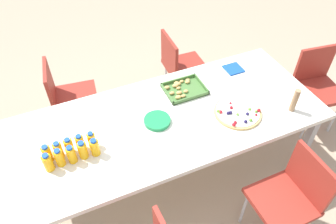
% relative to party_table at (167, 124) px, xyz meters
% --- Properties ---
extents(ground_plane, '(12.00, 12.00, 0.00)m').
position_rel_party_table_xyz_m(ground_plane, '(0.00, 0.00, -0.69)').
color(ground_plane, tan).
extents(party_table, '(2.41, 0.98, 0.75)m').
position_rel_party_table_xyz_m(party_table, '(0.00, 0.00, 0.00)').
color(party_table, silver).
rests_on(party_table, ground_plane).
extents(chair_far_left, '(0.45, 0.45, 0.83)m').
position_rel_party_table_xyz_m(chair_far_left, '(-0.63, 0.87, -0.19)').
color(chair_far_left, maroon).
rests_on(chair_far_left, ground_plane).
extents(chair_near_right, '(0.40, 0.40, 0.83)m').
position_rel_party_table_xyz_m(chair_near_right, '(0.60, -0.81, -0.19)').
color(chair_near_right, maroon).
rests_on(chair_near_right, ground_plane).
extents(chair_far_right, '(0.42, 0.42, 0.83)m').
position_rel_party_table_xyz_m(chair_far_right, '(0.53, 0.87, -0.19)').
color(chair_far_right, maroon).
rests_on(chair_far_right, ground_plane).
extents(chair_end, '(0.45, 0.45, 0.83)m').
position_rel_party_table_xyz_m(chair_end, '(1.61, 0.07, -0.19)').
color(chair_end, maroon).
rests_on(chair_end, ground_plane).
extents(juice_bottle_0, '(0.06, 0.06, 0.14)m').
position_rel_party_table_xyz_m(juice_bottle_0, '(-0.88, -0.11, 0.12)').
color(juice_bottle_0, '#FAAD14').
rests_on(juice_bottle_0, party_table).
extents(juice_bottle_1, '(0.06, 0.06, 0.14)m').
position_rel_party_table_xyz_m(juice_bottle_1, '(-0.80, -0.10, 0.12)').
color(juice_bottle_1, '#F9AE14').
rests_on(juice_bottle_1, party_table).
extents(juice_bottle_2, '(0.06, 0.06, 0.14)m').
position_rel_party_table_xyz_m(juice_bottle_2, '(-0.73, -0.11, 0.12)').
color(juice_bottle_2, '#F9AC14').
rests_on(juice_bottle_2, party_table).
extents(juice_bottle_3, '(0.06, 0.06, 0.15)m').
position_rel_party_table_xyz_m(juice_bottle_3, '(-0.65, -0.10, 0.12)').
color(juice_bottle_3, '#F9AD14').
rests_on(juice_bottle_3, party_table).
extents(juice_bottle_4, '(0.06, 0.06, 0.14)m').
position_rel_party_table_xyz_m(juice_bottle_4, '(-0.57, -0.11, 0.12)').
color(juice_bottle_4, '#F9AE14').
rests_on(juice_bottle_4, party_table).
extents(juice_bottle_5, '(0.06, 0.06, 0.14)m').
position_rel_party_table_xyz_m(juice_bottle_5, '(-0.87, -0.03, 0.12)').
color(juice_bottle_5, '#FAAC14').
rests_on(juice_bottle_5, party_table).
extents(juice_bottle_6, '(0.06, 0.06, 0.14)m').
position_rel_party_table_xyz_m(juice_bottle_6, '(-0.80, -0.03, 0.12)').
color(juice_bottle_6, '#FAAD14').
rests_on(juice_bottle_6, party_table).
extents(juice_bottle_7, '(0.06, 0.06, 0.14)m').
position_rel_party_table_xyz_m(juice_bottle_7, '(-0.72, -0.03, 0.12)').
color(juice_bottle_7, '#FAAD14').
rests_on(juice_bottle_7, party_table).
extents(juice_bottle_8, '(0.06, 0.06, 0.13)m').
position_rel_party_table_xyz_m(juice_bottle_8, '(-0.65, -0.03, 0.12)').
color(juice_bottle_8, '#F9AE14').
rests_on(juice_bottle_8, party_table).
extents(juice_bottle_9, '(0.05, 0.05, 0.13)m').
position_rel_party_table_xyz_m(juice_bottle_9, '(-0.57, -0.03, 0.12)').
color(juice_bottle_9, '#FAAE14').
rests_on(juice_bottle_9, party_table).
extents(fruit_pizza, '(0.36, 0.36, 0.05)m').
position_rel_party_table_xyz_m(fruit_pizza, '(0.52, -0.17, 0.07)').
color(fruit_pizza, tan).
rests_on(fruit_pizza, party_table).
extents(snack_tray, '(0.32, 0.26, 0.04)m').
position_rel_party_table_xyz_m(snack_tray, '(0.25, 0.24, 0.07)').
color(snack_tray, '#477238').
rests_on(snack_tray, party_table).
extents(plate_stack, '(0.20, 0.20, 0.03)m').
position_rel_party_table_xyz_m(plate_stack, '(-0.08, -0.01, 0.07)').
color(plate_stack, '#1E8C4C').
rests_on(plate_stack, party_table).
extents(napkin_stack, '(0.15, 0.15, 0.01)m').
position_rel_party_table_xyz_m(napkin_stack, '(0.79, 0.31, 0.06)').
color(napkin_stack, '#194CA5').
rests_on(napkin_stack, party_table).
extents(cardboard_tube, '(0.04, 0.04, 0.20)m').
position_rel_party_table_xyz_m(cardboard_tube, '(0.92, -0.31, 0.16)').
color(cardboard_tube, '#9E7A56').
rests_on(cardboard_tube, party_table).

